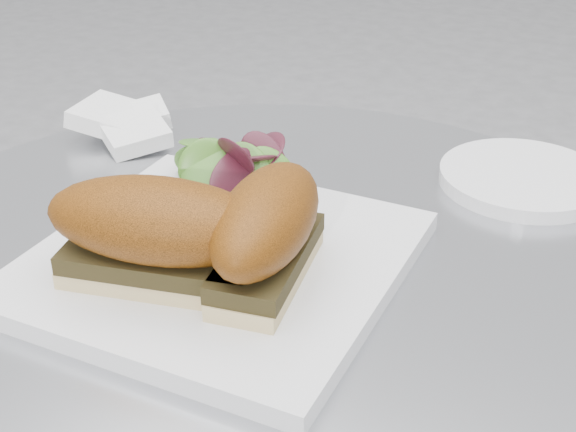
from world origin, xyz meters
name	(u,v)px	position (x,y,z in m)	size (l,w,h in m)	color
plate	(219,261)	(-0.03, -0.02, 0.74)	(0.27, 0.27, 0.02)	silver
sandwich_left	(159,231)	(-0.04, -0.07, 0.79)	(0.18, 0.11, 0.08)	#C5B97B
sandwich_right	(267,230)	(0.02, -0.03, 0.79)	(0.09, 0.15, 0.08)	#C5B97B
salad	(218,170)	(-0.08, 0.06, 0.77)	(0.11, 0.11, 0.05)	#42802A
napkin	(126,132)	(-0.25, 0.15, 0.74)	(0.11, 0.11, 0.02)	white
saucer	(523,178)	(0.15, 0.24, 0.74)	(0.16, 0.16, 0.01)	silver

